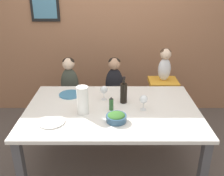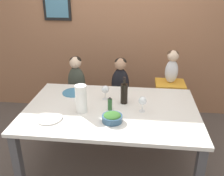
{
  "view_description": "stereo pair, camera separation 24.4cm",
  "coord_description": "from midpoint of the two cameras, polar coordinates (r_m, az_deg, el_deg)",
  "views": [
    {
      "loc": [
        0.0,
        -2.15,
        1.88
      ],
      "look_at": [
        0.0,
        0.08,
        0.9
      ],
      "focal_mm": 40.0,
      "sensor_mm": 36.0,
      "label": 1
    },
    {
      "loc": [
        0.25,
        -2.14,
        1.88
      ],
      "look_at": [
        0.0,
        0.08,
        0.9
      ],
      "focal_mm": 40.0,
      "sensor_mm": 36.0,
      "label": 2
    }
  ],
  "objects": [
    {
      "name": "person_child_center",
      "position": [
        3.13,
        -1.68,
        2.28
      ],
      "size": [
        0.22,
        0.15,
        0.55
      ],
      "color": "black",
      "rests_on": "chair_far_center"
    },
    {
      "name": "chair_right_highchair",
      "position": [
        3.24,
        9.38,
        -0.92
      ],
      "size": [
        0.36,
        0.31,
        0.71
      ],
      "color": "silver",
      "rests_on": "ground_plane"
    },
    {
      "name": "ground_plane",
      "position": [
        2.86,
        -2.56,
        -17.53
      ],
      "size": [
        14.0,
        14.0,
        0.0
      ],
      "primitive_type": "plane",
      "color": "#564C47"
    },
    {
      "name": "wine_glass_near",
      "position": [
        2.37,
        4.34,
        -2.71
      ],
      "size": [
        0.08,
        0.08,
        0.15
      ],
      "color": "white",
      "rests_on": "dining_table"
    },
    {
      "name": "dinner_plate_front_left",
      "position": [
        2.3,
        -16.67,
        -7.48
      ],
      "size": [
        0.24,
        0.24,
        0.01
      ],
      "color": "silver",
      "rests_on": "dining_table"
    },
    {
      "name": "person_baby_right",
      "position": [
        3.1,
        9.86,
        5.81
      ],
      "size": [
        0.16,
        0.14,
        0.41
      ],
      "color": "silver",
      "rests_on": "chair_right_highchair"
    },
    {
      "name": "wine_bottle",
      "position": [
        2.5,
        -0.09,
        -1.07
      ],
      "size": [
        0.07,
        0.07,
        0.28
      ],
      "color": "black",
      "rests_on": "dining_table"
    },
    {
      "name": "salad_bowl_large",
      "position": [
        2.21,
        -2.2,
        -6.79
      ],
      "size": [
        0.18,
        0.18,
        0.08
      ],
      "color": "#335675",
      "rests_on": "dining_table"
    },
    {
      "name": "dinner_plate_back_left",
      "position": [
        2.77,
        -12.04,
        -1.48
      ],
      "size": [
        0.24,
        0.24,
        0.01
      ],
      "color": "teal",
      "rests_on": "dining_table"
    },
    {
      "name": "wine_glass_far",
      "position": [
        2.57,
        -4.56,
        -0.51
      ],
      "size": [
        0.08,
        0.08,
        0.15
      ],
      "color": "white",
      "rests_on": "dining_table"
    },
    {
      "name": "paper_towel_roll",
      "position": [
        2.33,
        -9.71,
        -2.83
      ],
      "size": [
        0.11,
        0.11,
        0.27
      ],
      "color": "white",
      "rests_on": "dining_table"
    },
    {
      "name": "chair_far_left",
      "position": [
        3.34,
        -11.34,
        -3.51
      ],
      "size": [
        0.42,
        0.36,
        0.45
      ],
      "color": "silver",
      "rests_on": "ground_plane"
    },
    {
      "name": "dining_table",
      "position": [
        2.48,
        -2.83,
        -6.33
      ],
      "size": [
        1.68,
        1.08,
        0.72
      ],
      "color": "white",
      "rests_on": "ground_plane"
    },
    {
      "name": "wall_back",
      "position": [
        3.56,
        -2.03,
        15.11
      ],
      "size": [
        10.0,
        0.09,
        2.7
      ],
      "color": "#9E6B4C",
      "rests_on": "ground_plane"
    },
    {
      "name": "chair_far_center",
      "position": [
        3.27,
        -1.6,
        -3.59
      ],
      "size": [
        0.42,
        0.36,
        0.45
      ],
      "color": "silver",
      "rests_on": "ground_plane"
    },
    {
      "name": "person_child_left",
      "position": [
        3.2,
        -11.85,
        2.24
      ],
      "size": [
        0.22,
        0.15,
        0.55
      ],
      "color": "#3D4238",
      "rests_on": "chair_far_left"
    },
    {
      "name": "condiment_bottle_hot_sauce",
      "position": [
        2.38,
        -3.11,
        -3.69
      ],
      "size": [
        0.04,
        0.04,
        0.14
      ],
      "color": "#336633",
      "rests_on": "dining_table"
    }
  ]
}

